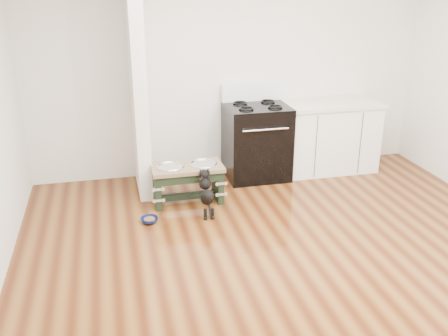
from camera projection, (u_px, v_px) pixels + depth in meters
ground at (299, 268)px, 4.39m from camera, size 5.00×5.00×0.00m
room_shell at (311, 86)px, 3.80m from camera, size 5.00×5.00×5.00m
partition_wall at (137, 77)px, 5.55m from camera, size 0.15×0.80×2.70m
oven_range at (256, 140)px, 6.23m from camera, size 0.76×0.69×1.14m
cabinet_run at (328, 136)px, 6.46m from camera, size 1.24×0.64×0.91m
dog_feeder at (187, 176)px, 5.57m from camera, size 0.79×0.42×0.45m
puppy at (206, 192)px, 5.28m from camera, size 0.14×0.41×0.48m
floor_bowl at (149, 220)px, 5.19m from camera, size 0.22×0.22×0.06m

